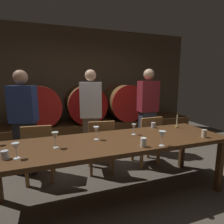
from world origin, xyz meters
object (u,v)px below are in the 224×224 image
wine_glass_right (134,127)px  cup_far_left (5,155)px  chair_center (101,144)px  cup_center_left (143,142)px  guest_right (148,111)px  wine_barrel_center (85,104)px  wine_barrel_left (40,105)px  guest_left (24,122)px  wine_glass_far_right (162,135)px  cup_center_right (153,125)px  wine_glass_left (16,147)px  dining_table (114,145)px  wine_glass_center_right (96,130)px  candle_center (177,124)px  chair_left (39,150)px  chair_right (148,138)px  guest_center (91,116)px  cup_far_right (204,133)px  wine_barrel_right (123,102)px  wine_glass_center_left (55,136)px

wine_glass_right → cup_far_left: wine_glass_right is taller
chair_center → cup_center_left: chair_center is taller
chair_center → guest_right: bearing=-148.0°
wine_barrel_center → cup_center_left: wine_barrel_center is taller
wine_barrel_left → guest_left: (-0.20, -1.26, -0.09)m
wine_glass_far_right → wine_barrel_center: bearing=97.5°
wine_glass_far_right → chair_center: bearing=113.0°
cup_center_right → wine_glass_far_right: bearing=-115.4°
guest_left → wine_glass_left: (0.06, -1.23, 0.03)m
wine_glass_far_right → dining_table: bearing=141.1°
wine_glass_center_right → cup_center_left: 0.60m
wine_glass_left → wine_glass_right: size_ratio=1.05×
candle_center → chair_left: bearing=167.3°
chair_right → wine_glass_right: size_ratio=5.95×
wine_glass_right → candle_center: bearing=6.8°
wine_glass_left → wine_glass_right: 1.43m
chair_center → wine_glass_right: wine_glass_right is taller
wine_barrel_center → guest_center: guest_center is taller
guest_right → candle_center: (-0.03, -0.93, -0.05)m
dining_table → guest_left: 1.53m
wine_barrel_center → chair_left: (-1.00, -1.62, -0.44)m
cup_far_right → wine_barrel_right: bearing=91.3°
wine_glass_center_left → chair_left: bearing=106.9°
guest_center → wine_glass_right: 1.08m
wine_barrel_right → chair_center: bearing=-122.9°
guest_left → cup_far_left: (-0.05, -1.20, -0.04)m
chair_center → wine_glass_far_right: bearing=120.9°
guest_center → wine_glass_far_right: guest_center is taller
wine_glass_far_right → chair_left: bearing=142.3°
cup_far_left → cup_center_left: 1.40m
wine_barrel_left → cup_far_right: 3.30m
chair_right → cup_center_left: size_ratio=8.63×
wine_barrel_left → guest_right: bearing=-29.1°
chair_right → cup_far_right: bearing=105.1°
dining_table → wine_glass_center_right: wine_glass_center_right is taller
wine_barrel_left → wine_glass_right: (1.24, -2.17, -0.06)m
guest_right → wine_glass_center_right: (-1.35, -1.06, 0.00)m
chair_center → cup_far_left: 1.46m
wine_barrel_right → wine_glass_center_right: bearing=-120.2°
wine_barrel_center → cup_far_right: size_ratio=8.79×
wine_glass_left → cup_center_left: bearing=-5.8°
dining_table → cup_far_right: cup_far_right is taller
wine_barrel_left → cup_center_left: 2.86m
guest_left → wine_glass_center_right: bearing=151.4°
wine_glass_far_right → cup_far_right: size_ratio=1.71×
wine_glass_center_right → cup_far_right: size_ratio=1.65×
guest_center → cup_center_left: size_ratio=16.42×
wine_barrel_left → chair_center: bearing=-60.8°
chair_left → cup_center_right: bearing=174.4°
chair_right → guest_center: 1.08m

